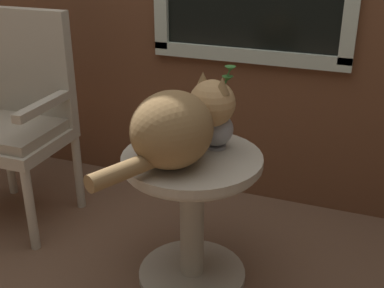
# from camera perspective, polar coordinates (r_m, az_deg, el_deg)

# --- Properties ---
(ground_plane) EXTENTS (6.00, 6.00, 0.00)m
(ground_plane) POSITION_cam_1_polar(r_m,az_deg,el_deg) (2.28, -6.02, -14.69)
(ground_plane) COLOR brown
(wicker_side_table) EXTENTS (0.56, 0.56, 0.58)m
(wicker_side_table) POSITION_cam_1_polar(r_m,az_deg,el_deg) (2.04, -0.00, -6.27)
(wicker_side_table) COLOR #B2A893
(wicker_side_table) RESTS_ON ground_plane
(wicker_chair) EXTENTS (0.50, 0.46, 1.05)m
(wicker_chair) POSITION_cam_1_polar(r_m,az_deg,el_deg) (2.61, -19.27, 3.53)
(wicker_chair) COLOR #B2A893
(wicker_chair) RESTS_ON ground_plane
(cat) EXTENTS (0.40, 0.63, 0.31)m
(cat) POSITION_cam_1_polar(r_m,az_deg,el_deg) (1.83, -1.56, 2.13)
(cat) COLOR olive
(cat) RESTS_ON wicker_side_table
(pewter_vase_with_ivy) EXTENTS (0.14, 0.14, 0.34)m
(pewter_vase_with_ivy) POSITION_cam_1_polar(r_m,az_deg,el_deg) (1.98, 2.85, 2.16)
(pewter_vase_with_ivy) COLOR #99999E
(pewter_vase_with_ivy) RESTS_ON wicker_side_table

